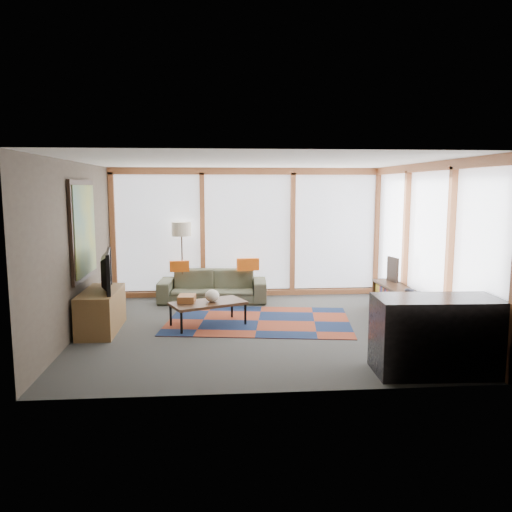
{
  "coord_description": "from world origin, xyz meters",
  "views": [
    {
      "loc": [
        -0.65,
        -7.63,
        2.22
      ],
      "look_at": [
        0.0,
        0.4,
        1.1
      ],
      "focal_mm": 35.0,
      "sensor_mm": 36.0,
      "label": 1
    }
  ],
  "objects": [
    {
      "name": "vase",
      "position": [
        -0.72,
        0.22,
        0.49
      ],
      "size": [
        0.28,
        0.28,
        0.2
      ],
      "primitive_type": "ellipsoid",
      "rotation": [
        0.0,
        0.0,
        -0.23
      ],
      "color": "beige",
      "rests_on": "coffee_table"
    },
    {
      "name": "bar_counter",
      "position": [
        1.96,
        -2.07,
        0.46
      ],
      "size": [
        1.48,
        0.74,
        0.92
      ],
      "primitive_type": "cube",
      "rotation": [
        0.0,
        0.0,
        -0.04
      ],
      "color": "black",
      "rests_on": "ground"
    },
    {
      "name": "pillow_left",
      "position": [
        -1.36,
        1.9,
        0.71
      ],
      "size": [
        0.39,
        0.15,
        0.21
      ],
      "primitive_type": "cube",
      "rotation": [
        0.0,
        0.0,
        0.11
      ],
      "color": "#C14F10",
      "rests_on": "sofa"
    },
    {
      "name": "sofa",
      "position": [
        -0.72,
        1.95,
        0.3
      ],
      "size": [
        2.13,
        0.95,
        0.61
      ],
      "primitive_type": "imported",
      "rotation": [
        0.0,
        0.0,
        -0.07
      ],
      "color": "#3C3E2C",
      "rests_on": "ground"
    },
    {
      "name": "pillow_right",
      "position": [
        -0.03,
        1.93,
        0.72
      ],
      "size": [
        0.44,
        0.18,
        0.24
      ],
      "primitive_type": "cube",
      "rotation": [
        0.0,
        0.0,
        0.11
      ],
      "color": "#C14F10",
      "rests_on": "sofa"
    },
    {
      "name": "shelf_picture",
      "position": [
        2.5,
        0.94,
        0.75
      ],
      "size": [
        0.1,
        0.34,
        0.44
      ],
      "primitive_type": "cube",
      "rotation": [
        0.0,
        0.0,
        0.18
      ],
      "color": "black",
      "rests_on": "bookshelf"
    },
    {
      "name": "coffee_table",
      "position": [
        -0.79,
        0.21,
        0.19
      ],
      "size": [
        1.3,
        1.0,
        0.39
      ],
      "primitive_type": null,
      "rotation": [
        0.0,
        0.0,
        0.41
      ],
      "color": "black",
      "rests_on": "ground"
    },
    {
      "name": "rug",
      "position": [
        0.04,
        0.42,
        0.01
      ],
      "size": [
        3.25,
        2.34,
        0.01
      ],
      "primitive_type": "cube",
      "rotation": [
        0.0,
        0.0,
        -0.14
      ],
      "color": "maroon",
      "rests_on": "ground"
    },
    {
      "name": "book_stack",
      "position": [
        -1.13,
        0.25,
        0.44
      ],
      "size": [
        0.29,
        0.35,
        0.11
      ],
      "primitive_type": "cube",
      "rotation": [
        0.0,
        0.0,
        -0.08
      ],
      "color": "brown",
      "rests_on": "coffee_table"
    },
    {
      "name": "room_envelope",
      "position": [
        0.49,
        0.56,
        1.54
      ],
      "size": [
        5.52,
        5.02,
        2.62
      ],
      "color": "#40362D",
      "rests_on": "ground"
    },
    {
      "name": "tv_console",
      "position": [
        -2.44,
        0.07,
        0.32
      ],
      "size": [
        0.53,
        1.27,
        0.63
      ],
      "primitive_type": "cube",
      "color": "brown",
      "rests_on": "ground"
    },
    {
      "name": "ground",
      "position": [
        0.0,
        0.0,
        0.0
      ],
      "size": [
        5.5,
        5.5,
        0.0
      ],
      "primitive_type": "plane",
      "color": "#2F2F2D",
      "rests_on": "ground"
    },
    {
      "name": "bowl_b",
      "position": [
        2.44,
        -0.02,
        0.57
      ],
      "size": [
        0.18,
        0.18,
        0.08
      ],
      "primitive_type": "ellipsoid",
      "rotation": [
        0.0,
        0.0,
        0.16
      ],
      "color": "black",
      "rests_on": "bookshelf"
    },
    {
      "name": "floor_lamp",
      "position": [
        -1.32,
        2.13,
        0.77
      ],
      "size": [
        0.39,
        0.39,
        1.54
      ],
      "primitive_type": null,
      "color": "black",
      "rests_on": "ground"
    },
    {
      "name": "bowl_a",
      "position": [
        2.43,
        -0.38,
        0.59
      ],
      "size": [
        0.23,
        0.23,
        0.1
      ],
      "primitive_type": "ellipsoid",
      "rotation": [
        0.0,
        0.0,
        0.14
      ],
      "color": "black",
      "rests_on": "bookshelf"
    },
    {
      "name": "television",
      "position": [
        -2.41,
        0.09,
        0.94
      ],
      "size": [
        0.33,
        1.07,
        0.61
      ],
      "primitive_type": "imported",
      "rotation": [
        0.0,
        0.0,
        1.75
      ],
      "color": "black",
      "rests_on": "tv_console"
    },
    {
      "name": "bookshelf",
      "position": [
        2.43,
        0.18,
        0.27
      ],
      "size": [
        0.39,
        2.14,
        0.53
      ],
      "primitive_type": null,
      "color": "black",
      "rests_on": "ground"
    }
  ]
}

